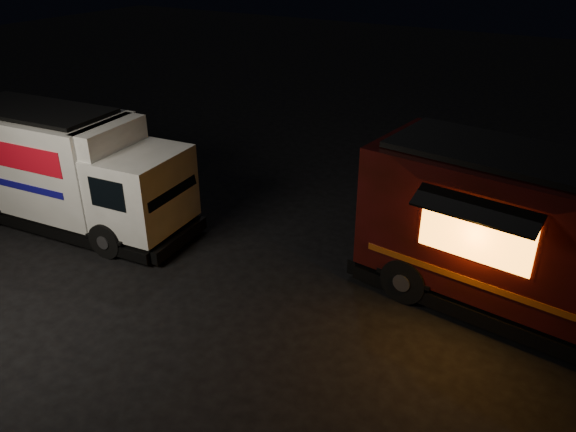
% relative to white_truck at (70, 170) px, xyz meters
% --- Properties ---
extents(ground, '(80.00, 80.00, 0.00)m').
position_rel_white_truck_xyz_m(ground, '(4.86, -0.86, -1.56)').
color(ground, black).
rests_on(ground, ground).
extents(white_truck, '(7.07, 2.94, 3.12)m').
position_rel_white_truck_xyz_m(white_truck, '(0.00, 0.00, 0.00)').
color(white_truck, white).
rests_on(white_truck, ground).
extents(red_truck, '(7.53, 3.56, 3.38)m').
position_rel_white_truck_xyz_m(red_truck, '(11.26, 1.95, 0.13)').
color(red_truck, '#3E0B0C').
rests_on(red_truck, ground).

